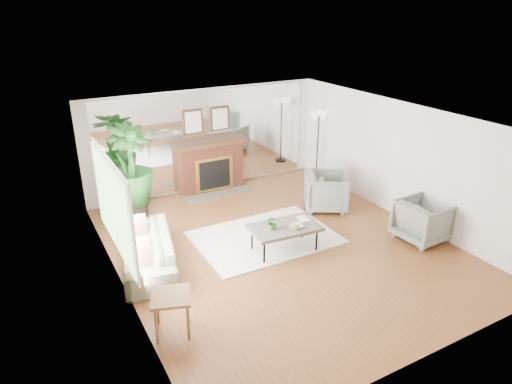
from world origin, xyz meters
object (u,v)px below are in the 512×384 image
coffee_table (284,228)px  sofa (147,250)px  fireplace (211,165)px  side_table (171,301)px  armchair_back (326,191)px  floor_lamp (319,122)px  armchair_front (423,220)px  potted_ficus (130,168)px

coffee_table → sofa: sofa is taller
fireplace → side_table: (-2.65, -4.64, -0.14)m
armchair_back → floor_lamp: 2.15m
fireplace → armchair_back: bearing=-51.6°
armchair_front → potted_ficus: (-4.69, 3.88, 0.68)m
fireplace → coffee_table: 3.46m
fireplace → sofa: 3.69m
armchair_back → floor_lamp: size_ratio=0.51×
fireplace → coffee_table: size_ratio=1.50×
fireplace → potted_ficus: 2.19m
side_table → floor_lamp: 6.73m
coffee_table → side_table: size_ratio=1.98×
fireplace → potted_ficus: potted_ficus is taller
armchair_front → armchair_back: bearing=17.7°
coffee_table → potted_ficus: size_ratio=0.66×
coffee_table → armchair_back: bearing=32.2°
fireplace → sofa: (-2.45, -2.73, -0.34)m
fireplace → armchair_back: size_ratio=2.19×
potted_ficus → side_table: bearing=-97.7°
armchair_back → potted_ficus: bearing=95.9°
coffee_table → armchair_back: armchair_back is taller
armchair_front → floor_lamp: 3.86m
side_table → floor_lamp: (5.35, 3.94, 1.06)m
fireplace → armchair_back: fireplace is taller
fireplace → floor_lamp: 2.94m
potted_ficus → sofa: bearing=-99.2°
side_table → coffee_table: bearing=24.3°
armchair_front → side_table: 5.26m
coffee_table → armchair_back: 2.19m
coffee_table → fireplace: bearing=89.5°
side_table → potted_ficus: size_ratio=0.34×
fireplace → sofa: size_ratio=0.95×
coffee_table → potted_ficus: (-2.06, 2.95, 0.62)m
armchair_back → potted_ficus: 4.35m
coffee_table → sofa: size_ratio=0.63×
armchair_back → side_table: 5.05m
fireplace → coffee_table: bearing=-90.5°
armchair_front → floor_lamp: (0.10, 3.68, 1.16)m
potted_ficus → armchair_back: bearing=-24.6°
coffee_table → side_table: side_table is taller
potted_ficus → floor_lamp: (4.79, -0.20, 0.48)m
fireplace → side_table: 5.35m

